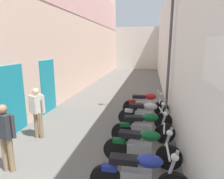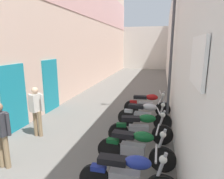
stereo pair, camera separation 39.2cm
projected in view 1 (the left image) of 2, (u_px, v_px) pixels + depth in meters
name	position (u px, v px, depth m)	size (l,w,h in m)	color
ground_plane	(116.00, 100.00, 10.26)	(40.13, 40.13, 0.00)	#66635E
building_left	(77.00, 24.00, 11.74)	(0.45, 24.13, 8.06)	beige
building_right	(170.00, 41.00, 11.00)	(0.45, 24.13, 6.01)	silver
building_far_end	(137.00, 48.00, 24.14)	(8.08, 2.00, 4.91)	beige
motorcycle_third	(139.00, 174.00, 3.57)	(1.85, 0.58, 1.04)	black
motorcycle_fourth	(142.00, 146.00, 4.57)	(1.85, 0.58, 1.04)	black
motorcycle_fifth	(144.00, 127.00, 5.65)	(1.84, 0.58, 1.04)	black
motorcycle_sixth	(145.00, 114.00, 6.72)	(1.85, 0.58, 1.04)	black
motorcycle_seventh	(146.00, 103.00, 7.94)	(1.85, 0.58, 1.04)	black
pedestrian_mid_alley	(5.00, 133.00, 4.27)	(0.52, 0.27, 1.57)	#8C7251
pedestrian_further_down	(37.00, 109.00, 5.87)	(0.52, 0.38, 1.57)	#8C7251
street_lamp	(168.00, 39.00, 7.14)	(0.79, 0.18, 5.20)	#47474C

